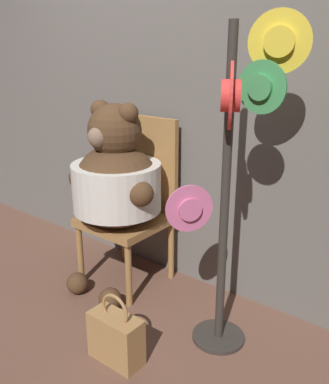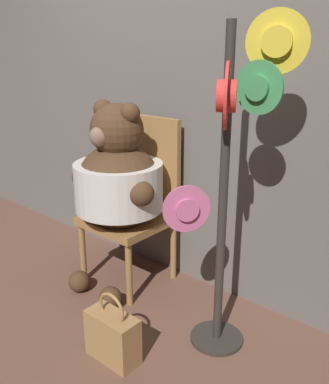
{
  "view_description": "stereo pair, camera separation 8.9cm",
  "coord_description": "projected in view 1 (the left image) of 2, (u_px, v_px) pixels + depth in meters",
  "views": [
    {
      "loc": [
        1.63,
        -1.62,
        1.49
      ],
      "look_at": [
        0.27,
        0.1,
        0.74
      ],
      "focal_mm": 40.0,
      "sensor_mm": 36.0,
      "label": 1
    },
    {
      "loc": [
        1.69,
        -1.57,
        1.49
      ],
      "look_at": [
        0.27,
        0.1,
        0.74
      ],
      "focal_mm": 40.0,
      "sensor_mm": 36.0,
      "label": 2
    }
  ],
  "objects": [
    {
      "name": "teddy_bear",
      "position": [
        116.0,
        181.0,
        2.57
      ],
      "size": [
        0.65,
        0.58,
        1.19
      ],
      "color": "#4C331E",
      "rests_on": "ground_plane"
    },
    {
      "name": "hat_display_rack",
      "position": [
        233.0,
        170.0,
        1.93
      ],
      "size": [
        0.49,
        0.41,
        1.64
      ],
      "color": "#332D28",
      "rests_on": "ground_plane"
    },
    {
      "name": "handbag_on_ground",
      "position": [
        116.0,
        337.0,
        2.1
      ],
      "size": [
        0.28,
        0.13,
        0.37
      ],
      "color": "#A87A47",
      "rests_on": "ground_plane"
    },
    {
      "name": "ground_plane",
      "position": [
        120.0,
        300.0,
        2.64
      ],
      "size": [
        14.0,
        14.0,
        0.0
      ],
      "primitive_type": "plane",
      "color": "brown"
    },
    {
      "name": "wall_back",
      "position": [
        175.0,
        83.0,
        2.64
      ],
      "size": [
        8.0,
        0.1,
        2.54
      ],
      "color": "#66605B",
      "rests_on": "ground_plane"
    },
    {
      "name": "chair",
      "position": [
        134.0,
        199.0,
        2.76
      ],
      "size": [
        0.49,
        0.48,
        1.07
      ],
      "color": "#9E703D",
      "rests_on": "ground_plane"
    }
  ]
}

